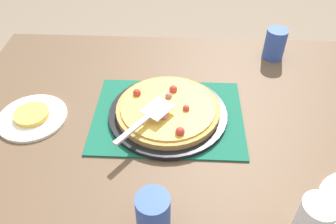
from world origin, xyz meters
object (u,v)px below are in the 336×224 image
at_px(plate_far_right, 32,117).
at_px(cup_far, 153,214).
at_px(pizza_pan, 168,114).
at_px(pizza, 168,109).
at_px(cup_corner, 313,220).
at_px(pizza_server, 147,117).
at_px(cup_near, 275,44).
at_px(served_slice_right, 31,114).

height_order(plate_far_right, cup_far, cup_far).
distance_m(pizza_pan, pizza, 0.02).
xyz_separation_m(plate_far_right, cup_far, (0.42, -0.36, 0.06)).
xyz_separation_m(pizza, cup_corner, (0.35, -0.39, 0.03)).
distance_m(plate_far_right, pizza_server, 0.39).
bearing_deg(cup_near, cup_far, -118.62).
bearing_deg(pizza, pizza_pan, 68.15).
distance_m(pizza, cup_far, 0.39).
bearing_deg(pizza_pan, pizza_server, -125.54).
distance_m(cup_far, pizza_server, 0.32).
distance_m(pizza_pan, cup_far, 0.40).
height_order(cup_far, cup_corner, same).
distance_m(pizza_pan, plate_far_right, 0.44).
bearing_deg(served_slice_right, cup_far, -40.88).
distance_m(served_slice_right, cup_far, 0.56).
relative_size(pizza_pan, cup_far, 3.17).
distance_m(plate_far_right, cup_near, 0.92).
xyz_separation_m(pizza, served_slice_right, (-0.44, -0.03, -0.02)).
xyz_separation_m(pizza_pan, pizza, (-0.00, -0.00, 0.02)).
distance_m(plate_far_right, cup_far, 0.56).
distance_m(plate_far_right, cup_corner, 0.86).
relative_size(cup_far, cup_corner, 1.00).
height_order(pizza_pan, served_slice_right, served_slice_right).
bearing_deg(pizza_pan, cup_near, 42.62).
bearing_deg(cup_near, plate_far_right, -154.60).
relative_size(pizza, cup_corner, 2.75).
xyz_separation_m(cup_near, cup_far, (-0.41, -0.76, 0.00)).
distance_m(served_slice_right, cup_corner, 0.86).
distance_m(plate_far_right, served_slice_right, 0.01).
bearing_deg(plate_far_right, pizza_pan, 3.87).
bearing_deg(cup_corner, pizza_pan, 131.64).
bearing_deg(pizza_server, cup_near, 44.43).
height_order(pizza, served_slice_right, pizza).
bearing_deg(cup_far, cup_corner, 0.29).
distance_m(cup_corner, pizza_server, 0.51).
bearing_deg(cup_far, pizza_pan, 87.67).
distance_m(cup_far, cup_corner, 0.36).
xyz_separation_m(cup_far, cup_corner, (0.36, 0.00, 0.00)).
relative_size(served_slice_right, cup_corner, 0.92).
relative_size(pizza, served_slice_right, 3.00).
bearing_deg(cup_near, served_slice_right, -154.60).
relative_size(pizza_pan, pizza, 1.15).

